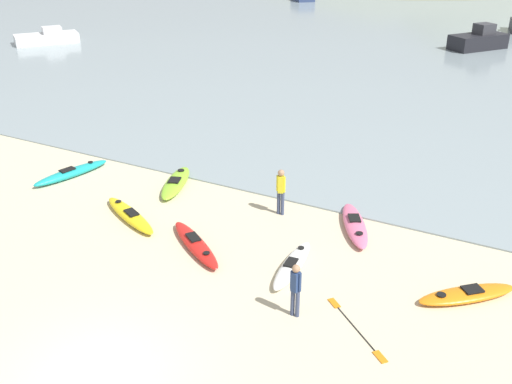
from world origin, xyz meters
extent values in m
plane|color=beige|center=(0.00, 0.00, 0.00)|extent=(400.00, 400.00, 0.00)
cube|color=gray|center=(0.00, 45.31, 0.03)|extent=(160.00, 70.00, 0.06)
ellipsoid|color=orange|center=(6.99, 7.15, 0.13)|extent=(2.66, 2.55, 0.25)
cube|color=black|center=(7.10, 7.25, 0.28)|extent=(0.66, 0.66, 0.05)
cylinder|color=black|center=(6.40, 6.60, 0.27)|extent=(0.26, 0.26, 0.02)
ellipsoid|color=yellow|center=(-4.25, 6.45, 0.15)|extent=(3.27, 2.00, 0.31)
cube|color=black|center=(-4.10, 6.38, 0.33)|extent=(0.69, 0.56, 0.05)
cylinder|color=black|center=(-5.08, 6.85, 0.32)|extent=(0.21, 0.21, 0.02)
ellipsoid|color=#E5668C|center=(2.90, 9.45, 0.16)|extent=(2.12, 3.10, 0.32)
cube|color=black|center=(2.82, 9.59, 0.35)|extent=(0.61, 0.68, 0.05)
cylinder|color=black|center=(3.32, 8.69, 0.34)|extent=(0.24, 0.24, 0.02)
ellipsoid|color=red|center=(-1.13, 5.85, 0.16)|extent=(3.05, 2.36, 0.31)
cube|color=black|center=(-1.27, 5.95, 0.34)|extent=(0.67, 0.61, 0.05)
cylinder|color=black|center=(-0.39, 5.34, 0.32)|extent=(0.21, 0.21, 0.02)
ellipsoid|color=teal|center=(-8.68, 8.24, 0.17)|extent=(1.32, 3.42, 0.34)
cube|color=black|center=(-8.71, 8.07, 0.36)|extent=(0.45, 0.66, 0.05)
cylinder|color=black|center=(-8.47, 9.14, 0.35)|extent=(0.20, 0.20, 0.02)
ellipsoid|color=#8CCC2D|center=(-4.42, 9.44, 0.16)|extent=(1.78, 3.15, 0.32)
cube|color=black|center=(-4.36, 9.30, 0.35)|extent=(0.59, 0.66, 0.05)
cylinder|color=black|center=(-4.71, 10.23, 0.33)|extent=(0.27, 0.27, 0.02)
ellipsoid|color=white|center=(2.10, 6.21, 0.15)|extent=(0.85, 2.93, 0.30)
cube|color=black|center=(2.11, 6.06, 0.33)|extent=(0.36, 0.55, 0.05)
cylinder|color=black|center=(2.02, 7.00, 0.31)|extent=(0.20, 0.20, 0.02)
cylinder|color=#384260|center=(3.04, 4.19, 0.40)|extent=(0.12, 0.12, 0.79)
cylinder|color=#384260|center=(3.18, 4.19, 0.40)|extent=(0.12, 0.12, 0.79)
cube|color=navy|center=(3.11, 4.19, 1.07)|extent=(0.22, 0.25, 0.56)
cylinder|color=navy|center=(2.99, 4.19, 1.09)|extent=(0.08, 0.08, 0.53)
cylinder|color=navy|center=(3.23, 4.19, 1.09)|extent=(0.08, 0.08, 0.53)
sphere|color=#A37A5B|center=(3.11, 4.19, 1.47)|extent=(0.21, 0.21, 0.21)
cylinder|color=#384260|center=(0.12, 9.27, 0.43)|extent=(0.13, 0.13, 0.86)
cylinder|color=#384260|center=(0.27, 9.27, 0.43)|extent=(0.13, 0.13, 0.86)
cube|color=yellow|center=(0.20, 9.27, 1.16)|extent=(0.26, 0.28, 0.61)
cylinder|color=yellow|center=(0.07, 9.27, 1.18)|extent=(0.09, 0.09, 0.58)
cylinder|color=yellow|center=(0.33, 9.27, 1.18)|extent=(0.09, 0.09, 0.58)
sphere|color=#A37A5B|center=(0.20, 9.27, 1.59)|extent=(0.23, 0.23, 0.23)
cube|color=black|center=(1.44, 41.16, 0.61)|extent=(4.17, 4.73, 1.10)
cube|color=#333338|center=(1.70, 41.52, 1.55)|extent=(1.71, 1.76, 0.77)
cube|color=white|center=(-29.39, 27.12, 0.43)|extent=(4.43, 5.08, 0.74)
cube|color=silver|center=(-29.10, 27.51, 1.06)|extent=(1.80, 1.87, 0.52)
cylinder|color=black|center=(4.74, 4.42, 0.01)|extent=(1.47, 1.26, 0.03)
cube|color=orange|center=(3.84, 5.18, 0.01)|extent=(0.45, 0.42, 0.03)
cube|color=orange|center=(5.63, 3.66, 0.01)|extent=(0.45, 0.42, 0.03)
camera|label=1|loc=(8.34, -7.74, 9.77)|focal=42.00mm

